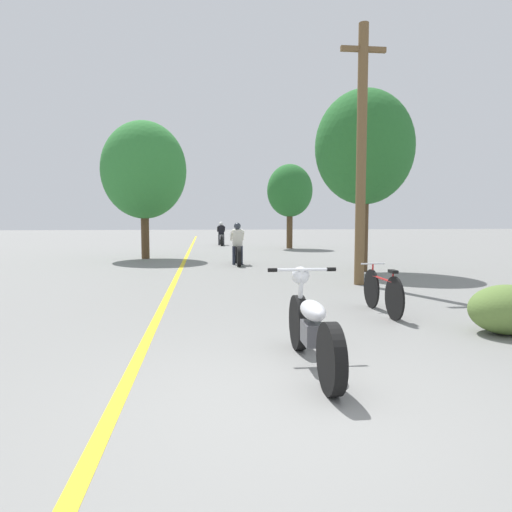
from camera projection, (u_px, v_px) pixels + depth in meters
The scene contains 11 objects.
ground_plane at pixel (309, 402), 4.07m from camera, with size 120.00×120.00×0.00m, color slate.
lane_stripe_center at pixel (184, 263), 16.65m from camera, with size 0.14×48.00×0.01m, color yellow.
utility_pole at pixel (361, 153), 10.97m from camera, with size 1.10×0.24×6.21m.
roadside_tree_right_near at pixel (364, 148), 13.75m from camera, with size 3.00×2.70×5.49m.
roadside_tree_right_far at pixel (290, 191), 24.28m from camera, with size 2.43×2.19×4.49m.
roadside_tree_left at pixel (144, 170), 18.10m from camera, with size 3.35×3.02×5.46m.
roadside_bush at pixel (508, 309), 6.42m from camera, with size 1.10×0.88×0.70m.
motorcycle_foreground at pixel (311, 327), 4.99m from camera, with size 0.83×2.16×1.05m.
motorcycle_rider_lead at pixel (237, 249), 16.00m from camera, with size 0.50×2.03×1.47m.
motorcycle_rider_far at pixel (221, 236), 27.41m from camera, with size 0.50×2.10×1.41m.
bicycle_parked at pixel (382, 292), 7.77m from camera, with size 0.44×1.73×0.83m.
Camera 1 is at (-0.91, -3.87, 1.64)m, focal length 32.00 mm.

